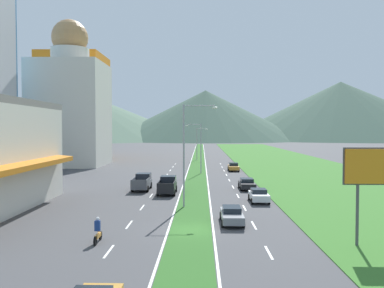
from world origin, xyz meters
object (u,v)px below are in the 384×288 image
at_px(car_4, 232,215).
at_px(motorcycle_rider, 98,232).
at_px(street_lamp_near, 187,148).
at_px(car_3, 259,195).
at_px(street_lamp_mid, 199,145).
at_px(car_2, 233,167).
at_px(pickup_truck_1, 167,185).
at_px(car_1, 247,184).
at_px(street_lamp_far, 198,141).
at_px(pickup_truck_0, 142,182).

xyz_separation_m(car_4, motorcycle_rider, (-9.66, -6.01, 0.03)).
height_order(street_lamp_near, car_3, street_lamp_near).
bearing_deg(street_lamp_mid, car_3, -76.51).
relative_size(street_lamp_mid, car_3, 2.13).
bearing_deg(car_2, car_3, 0.22).
relative_size(car_2, pickup_truck_1, 0.89).
xyz_separation_m(car_1, pickup_truck_1, (-10.06, -3.58, 0.25)).
distance_m(street_lamp_mid, car_2, 9.31).
distance_m(car_4, pickup_truck_1, 16.76).
xyz_separation_m(car_2, pickup_truck_1, (-10.17, -26.94, 0.22)).
bearing_deg(street_lamp_mid, motorcycle_rider, -98.85).
bearing_deg(car_3, street_lamp_far, -173.12).
distance_m(pickup_truck_1, motorcycle_rider, 21.59).
xyz_separation_m(street_lamp_near, motorcycle_rider, (-5.74, -12.68, -5.18)).
height_order(car_1, motorcycle_rider, motorcycle_rider).
height_order(car_2, pickup_truck_1, pickup_truck_1).
bearing_deg(street_lamp_near, car_3, 22.30).
bearing_deg(pickup_truck_1, car_3, -118.52).
relative_size(street_lamp_far, car_1, 1.74).
bearing_deg(motorcycle_rider, car_1, -27.61).
relative_size(car_2, car_4, 1.03).
relative_size(car_4, motorcycle_rider, 2.31).
relative_size(car_1, car_3, 1.14).
height_order(street_lamp_far, motorcycle_rider, street_lamp_far).
bearing_deg(car_2, street_lamp_mid, -51.41).
distance_m(car_2, car_4, 42.46).
height_order(street_lamp_near, street_lamp_mid, street_lamp_near).
bearing_deg(pickup_truck_1, pickup_truck_0, 50.15).
height_order(street_lamp_far, car_4, street_lamp_far).
height_order(car_4, pickup_truck_0, pickup_truck_0).
xyz_separation_m(car_1, car_3, (0.24, -9.18, 0.01)).
bearing_deg(pickup_truck_0, car_1, -87.34).
bearing_deg(street_lamp_near, car_4, -59.57).
bearing_deg(pickup_truck_0, street_lamp_mid, -21.05).
xyz_separation_m(pickup_truck_1, motorcycle_rider, (-3.00, -21.38, -0.24)).
height_order(car_2, car_3, car_2).
xyz_separation_m(street_lamp_near, pickup_truck_1, (-2.74, 8.70, -4.94)).
bearing_deg(street_lamp_near, car_1, 59.21).
bearing_deg(street_lamp_mid, street_lamp_near, -91.85).
relative_size(street_lamp_near, street_lamp_mid, 1.17).
relative_size(car_1, pickup_truck_0, 0.87).
relative_size(street_lamp_far, motorcycle_rider, 4.09).
relative_size(pickup_truck_1, motorcycle_rider, 2.70).
bearing_deg(street_lamp_mid, street_lamp_far, 90.77).
height_order(car_3, car_4, car_3).
distance_m(street_lamp_near, street_lamp_far, 61.04).
xyz_separation_m(street_lamp_far, car_2, (6.86, -25.39, -3.99)).
relative_size(car_3, car_4, 0.89).
xyz_separation_m(street_lamp_mid, car_1, (6.33, -18.22, -4.35)).
xyz_separation_m(street_lamp_far, pickup_truck_1, (-3.31, -52.32, -3.77)).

